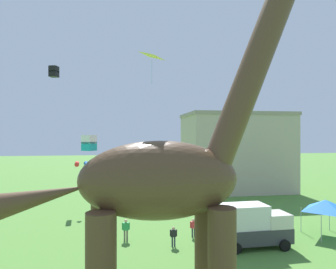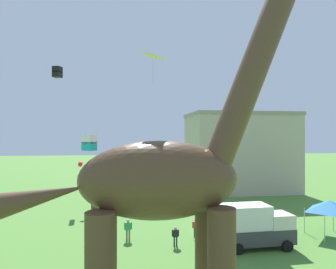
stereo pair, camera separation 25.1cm
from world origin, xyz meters
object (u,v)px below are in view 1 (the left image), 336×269
(parked_box_truck, at_px, (251,225))
(person_strolling_adult, at_px, (126,228))
(festival_canopy_tent, at_px, (326,205))
(person_watching_child, at_px, (193,226))
(dinosaur_sculpture, at_px, (158,180))
(kite_far_right, at_px, (79,164))
(kite_high_right, at_px, (54,72))
(kite_mid_center, at_px, (152,56))
(kite_mid_right, at_px, (89,143))
(person_near_flyer, at_px, (173,234))

(parked_box_truck, distance_m, person_strolling_adult, 9.62)
(parked_box_truck, distance_m, festival_canopy_tent, 7.37)
(parked_box_truck, relative_size, person_watching_child, 3.78)
(dinosaur_sculpture, xyz_separation_m, person_watching_child, (4.24, 10.79, -5.40))
(kite_far_right, height_order, kite_high_right, kite_high_right)
(person_strolling_adult, height_order, kite_high_right, kite_high_right)
(person_watching_child, bearing_deg, kite_mid_center, 79.21)
(parked_box_truck, bearing_deg, kite_mid_right, -150.00)
(kite_far_right, relative_size, kite_mid_center, 0.97)
(dinosaur_sculpture, relative_size, person_strolling_adult, 10.43)
(festival_canopy_tent, relative_size, kite_high_right, 2.95)
(parked_box_truck, distance_m, kite_mid_center, 14.17)
(dinosaur_sculpture, height_order, kite_far_right, dinosaur_sculpture)
(festival_canopy_tent, bearing_deg, kite_high_right, 160.17)
(kite_high_right, distance_m, kite_mid_center, 15.64)
(festival_canopy_tent, bearing_deg, parked_box_truck, -168.50)
(person_near_flyer, height_order, kite_mid_center, kite_mid_center)
(dinosaur_sculpture, distance_m, person_watching_child, 12.79)
(dinosaur_sculpture, xyz_separation_m, kite_high_right, (-8.11, 17.72, 8.25))
(dinosaur_sculpture, bearing_deg, kite_high_right, 118.19)
(person_near_flyer, xyz_separation_m, person_watching_child, (1.97, 1.83, 0.01))
(person_strolling_adult, bearing_deg, person_near_flyer, -62.21)
(parked_box_truck, xyz_separation_m, kite_mid_center, (-7.72, -3.34, 11.40))
(dinosaur_sculpture, bearing_deg, person_watching_child, 72.15)
(dinosaur_sculpture, distance_m, kite_high_right, 21.16)
(parked_box_truck, bearing_deg, dinosaur_sculpture, -137.42)
(kite_high_right, xyz_separation_m, kite_mid_right, (5.03, -16.79, -6.59))
(person_near_flyer, relative_size, kite_mid_center, 0.81)
(kite_mid_center, bearing_deg, person_strolling_adult, 102.89)
(person_strolling_adult, bearing_deg, festival_canopy_tent, -39.49)
(dinosaur_sculpture, distance_m, kite_mid_center, 8.14)
(person_strolling_adult, xyz_separation_m, kite_mid_center, (1.43, -6.25, 12.04))
(parked_box_truck, relative_size, kite_mid_center, 3.10)
(kite_high_right, xyz_separation_m, kite_mid_center, (8.31, -13.16, -1.51))
(person_strolling_adult, height_order, person_near_flyer, person_strolling_adult)
(dinosaur_sculpture, height_order, person_strolling_adult, dinosaur_sculpture)
(person_watching_child, relative_size, kite_high_right, 1.41)
(kite_high_right, bearing_deg, person_strolling_adult, -45.12)
(parked_box_truck, bearing_deg, person_near_flyer, 167.00)
(dinosaur_sculpture, height_order, kite_high_right, dinosaur_sculpture)
(person_near_flyer, relative_size, kite_high_right, 1.39)
(parked_box_truck, relative_size, kite_far_right, 3.19)
(person_watching_child, bearing_deg, parked_box_truck, 163.97)
(parked_box_truck, bearing_deg, person_watching_child, 139.47)
(person_watching_child, bearing_deg, dinosaur_sculpture, 90.73)
(person_watching_child, bearing_deg, festival_canopy_tent, -165.39)
(person_strolling_adult, distance_m, kite_high_right, 16.70)
(parked_box_truck, height_order, kite_high_right, kite_high_right)
(person_strolling_adult, bearing_deg, kite_high_right, 100.47)
(kite_mid_center, height_order, kite_mid_right, kite_mid_center)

